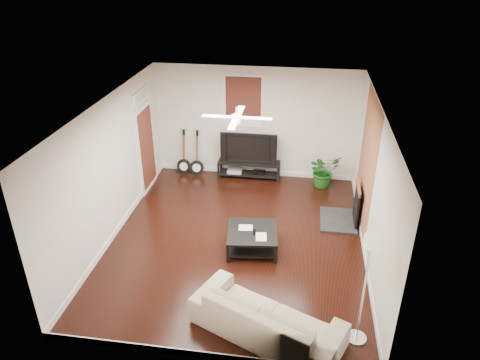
# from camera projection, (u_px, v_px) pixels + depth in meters

# --- Properties ---
(room) EXTENTS (5.01, 6.01, 2.81)m
(room) POSITION_uv_depth(u_px,v_px,m) (237.00, 178.00, 8.46)
(room) COLOR black
(room) RESTS_ON ground
(brick_accent) EXTENTS (0.02, 2.20, 2.80)m
(brick_accent) POSITION_uv_depth(u_px,v_px,m) (367.00, 164.00, 9.01)
(brick_accent) COLOR #AA5837
(brick_accent) RESTS_ON floor
(fireplace) EXTENTS (0.80, 1.10, 0.92)m
(fireplace) POSITION_uv_depth(u_px,v_px,m) (347.00, 203.00, 9.49)
(fireplace) COLOR black
(fireplace) RESTS_ON floor
(window_back) EXTENTS (1.00, 0.06, 1.30)m
(window_back) POSITION_uv_depth(u_px,v_px,m) (243.00, 101.00, 10.85)
(window_back) COLOR #3B1410
(window_back) RESTS_ON wall_back
(door_left) EXTENTS (0.08, 1.00, 2.50)m
(door_left) POSITION_uv_depth(u_px,v_px,m) (146.00, 140.00, 10.52)
(door_left) COLOR white
(door_left) RESTS_ON wall_left
(tv_stand) EXTENTS (1.57, 0.42, 0.44)m
(tv_stand) POSITION_uv_depth(u_px,v_px,m) (249.00, 170.00, 11.46)
(tv_stand) COLOR black
(tv_stand) RESTS_ON floor
(tv) EXTENTS (1.40, 0.18, 0.81)m
(tv) POSITION_uv_depth(u_px,v_px,m) (249.00, 147.00, 11.19)
(tv) COLOR black
(tv) RESTS_ON tv_stand
(coffee_table) EXTENTS (1.05, 1.05, 0.40)m
(coffee_table) POSITION_uv_depth(u_px,v_px,m) (252.00, 240.00, 8.75)
(coffee_table) COLOR black
(coffee_table) RESTS_ON floor
(sofa) EXTENTS (2.47, 1.76, 0.67)m
(sofa) POSITION_uv_depth(u_px,v_px,m) (267.00, 317.00, 6.73)
(sofa) COLOR tan
(sofa) RESTS_ON floor
(floor_lamp) EXTENTS (0.41, 0.41, 1.88)m
(floor_lamp) POSITION_uv_depth(u_px,v_px,m) (364.00, 291.00, 6.37)
(floor_lamp) COLOR silver
(floor_lamp) RESTS_ON floor
(potted_plant) EXTENTS (0.97, 0.94, 0.83)m
(potted_plant) POSITION_uv_depth(u_px,v_px,m) (324.00, 171.00, 10.97)
(potted_plant) COLOR #195A19
(potted_plant) RESTS_ON floor
(guitar_left) EXTENTS (0.37, 0.27, 1.18)m
(guitar_left) POSITION_uv_depth(u_px,v_px,m) (183.00, 153.00, 11.49)
(guitar_left) COLOR black
(guitar_left) RESTS_ON floor
(guitar_right) EXTENTS (0.38, 0.28, 1.18)m
(guitar_right) POSITION_uv_depth(u_px,v_px,m) (196.00, 154.00, 11.41)
(guitar_right) COLOR black
(guitar_right) RESTS_ON floor
(ceiling_fan) EXTENTS (1.24, 1.24, 0.32)m
(ceiling_fan) POSITION_uv_depth(u_px,v_px,m) (237.00, 117.00, 7.91)
(ceiling_fan) COLOR white
(ceiling_fan) RESTS_ON ceiling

